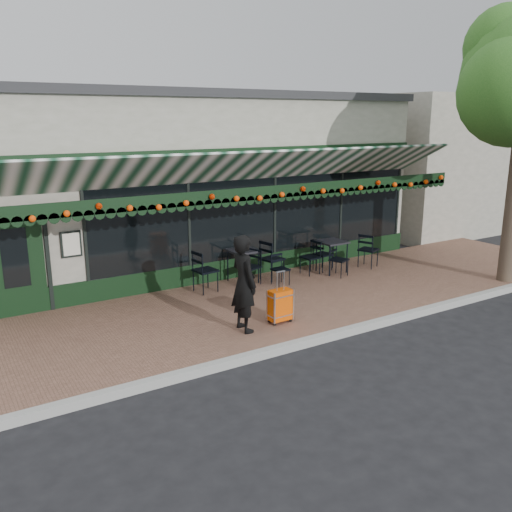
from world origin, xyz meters
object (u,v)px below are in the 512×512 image
suitcase (280,305)px  chair_a_front (339,260)px  chair_b_left (250,267)px  chair_b_right (272,259)px  cafe_table_b (243,253)px  chair_a_extra (368,250)px  chair_a_right (323,255)px  chair_b_front (280,270)px  chair_a_left (310,258)px  chair_solo (205,271)px  woman (244,283)px  cafe_table_a (332,244)px

suitcase → chair_a_front: bearing=28.6°
chair_b_left → chair_b_right: 0.72m
cafe_table_b → chair_a_extra: chair_a_extra is taller
chair_a_right → chair_b_front: chair_a_right is taller
chair_a_left → chair_b_right: chair_b_right is taller
cafe_table_b → chair_b_right: 0.79m
chair_a_left → chair_solo: 2.93m
chair_a_left → chair_a_right: 0.51m
suitcase → chair_b_front: suitcase is taller
cafe_table_b → chair_b_front: bearing=-46.7°
woman → suitcase: (0.80, -0.03, -0.57)m
woman → chair_a_extra: (5.10, 2.09, -0.45)m
woman → chair_a_right: woman is taller
cafe_table_a → chair_a_right: (-0.10, 0.24, -0.32)m
chair_a_left → chair_b_right: (-1.08, 0.14, 0.07)m
cafe_table_b → cafe_table_a: bearing=-10.3°
chair_b_front → woman: bearing=-140.8°
chair_a_right → chair_b_left: size_ratio=0.98×
cafe_table_a → chair_a_extra: chair_a_extra is taller
suitcase → chair_a_left: (2.57, 2.40, 0.08)m
chair_solo → chair_a_left: bearing=-99.7°
chair_a_right → woman: bearing=114.7°
chair_a_front → chair_b_right: size_ratio=0.83×
chair_a_left → chair_solo: (-2.93, 0.12, 0.06)m
cafe_table_a → chair_a_extra: 1.18m
chair_a_right → chair_a_left: bearing=94.1°
suitcase → woman: bearing=174.8°
chair_b_right → chair_solo: bearing=79.5°
chair_a_front → chair_b_left: bearing=146.4°
cafe_table_a → chair_b_front: cafe_table_a is taller
suitcase → chair_b_front: bearing=52.8°
cafe_table_a → chair_a_front: 0.52m
chair_a_left → chair_a_right: (0.49, 0.11, -0.01)m
chair_a_left → chair_b_left: 1.78m
suitcase → cafe_table_b: suitcase is taller
woman → chair_solo: woman is taller
chair_a_left → chair_b_front: (-1.18, -0.37, -0.06)m
chair_a_left → chair_b_front: bearing=-77.4°
chair_b_right → chair_b_front: bearing=157.7°
chair_b_front → suitcase: bearing=-127.6°
suitcase → chair_solo: suitcase is taller
chair_a_front → cafe_table_b: bearing=139.9°
chair_a_left → chair_b_right: bearing=-102.5°
chair_a_front → chair_a_extra: (1.23, 0.25, 0.05)m
cafe_table_a → chair_b_right: chair_b_right is taller
woman → chair_b_left: woman is taller
cafe_table_a → chair_a_extra: bearing=-7.2°
chair_a_front → chair_solo: chair_solo is taller
chair_b_left → cafe_table_b: bearing=167.6°
chair_b_front → chair_solo: bearing=161.2°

